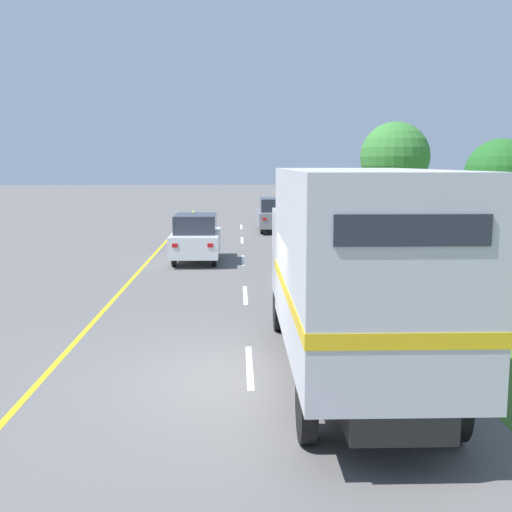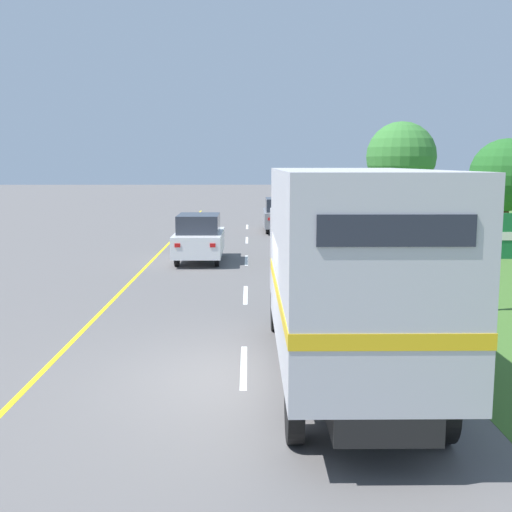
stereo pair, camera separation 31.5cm
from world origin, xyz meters
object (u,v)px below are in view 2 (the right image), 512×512
object	(u,v)px
horse_trailer_truck	(345,267)
lead_car_white	(199,238)
roadside_tree_far	(401,157)
delineator_post	(480,349)
highway_sign	(504,240)
roadside_tree_mid	(507,176)
lead_car_grey_ahead	(280,214)

from	to	relation	value
horse_trailer_truck	lead_car_white	bearing A→B (deg)	104.36
roadside_tree_far	delineator_post	xyz separation A→B (m)	(-4.27, -24.54, -3.59)
highway_sign	roadside_tree_far	world-z (taller)	roadside_tree_far
roadside_tree_mid	roadside_tree_far	xyz separation A→B (m)	(-2.15, 9.32, 0.82)
horse_trailer_truck	roadside_tree_mid	xyz separation A→B (m)	(8.90, 15.52, 1.23)
lead_car_grey_ahead	lead_car_white	bearing A→B (deg)	-108.39
roadside_tree_mid	delineator_post	xyz separation A→B (m)	(-6.42, -15.21, -2.77)
lead_car_white	lead_car_grey_ahead	size ratio (longest dim) A/B	0.86
highway_sign	roadside_tree_mid	bearing A→B (deg)	68.20
lead_car_white	highway_sign	size ratio (longest dim) A/B	1.37
horse_trailer_truck	lead_car_grey_ahead	size ratio (longest dim) A/B	1.73
roadside_tree_mid	delineator_post	distance (m)	16.74
roadside_tree_mid	roadside_tree_far	world-z (taller)	roadside_tree_far
horse_trailer_truck	roadside_tree_far	bearing A→B (deg)	74.80
roadside_tree_mid	horse_trailer_truck	bearing A→B (deg)	-119.81
highway_sign	lead_car_white	bearing A→B (deg)	134.16
lead_car_grey_ahead	highway_sign	xyz separation A→B (m)	(4.72, -19.57, 0.93)
highway_sign	roadside_tree_mid	world-z (taller)	roadside_tree_mid
lead_car_white	roadside_tree_far	bearing A→B (deg)	46.72
horse_trailer_truck	roadside_tree_mid	size ratio (longest dim) A/B	1.67
horse_trailer_truck	delineator_post	world-z (taller)	horse_trailer_truck
lead_car_white	delineator_post	size ratio (longest dim) A/B	4.18
lead_car_white	delineator_post	xyz separation A→B (m)	(6.04, -13.59, -0.43)
lead_car_grey_ahead	highway_sign	distance (m)	20.15
lead_car_white	highway_sign	distance (m)	12.04
horse_trailer_truck	lead_car_grey_ahead	distance (m)	24.89
horse_trailer_truck	roadside_tree_mid	bearing A→B (deg)	60.19
horse_trailer_truck	roadside_tree_far	size ratio (longest dim) A/B	1.32
horse_trailer_truck	highway_sign	world-z (taller)	horse_trailer_truck
horse_trailer_truck	lead_car_grey_ahead	world-z (taller)	horse_trailer_truck
lead_car_white	highway_sign	bearing A→B (deg)	-45.84
lead_car_white	roadside_tree_far	world-z (taller)	roadside_tree_far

